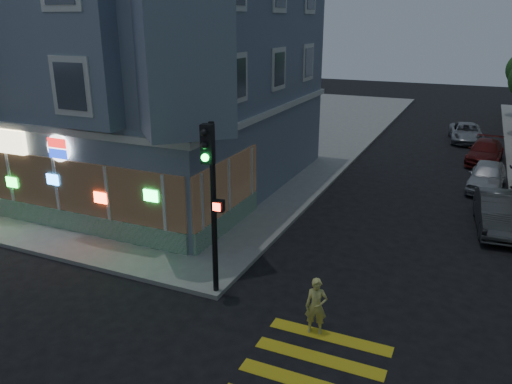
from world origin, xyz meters
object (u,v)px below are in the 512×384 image
Objects in this scene: parked_car_c at (485,152)px; parked_car_d at (466,133)px; parked_car_a at (487,176)px; parked_car_b at (499,212)px; running_child at (316,306)px; traffic_signal at (211,182)px.

parked_car_c is 0.99× the size of parked_car_d.
parked_car_c is (-0.14, 5.20, -0.04)m from parked_car_a.
parked_car_a is 5.20m from parked_car_c.
parked_car_b is at bearing -81.34° from parked_car_c.
parked_car_d is at bearing 90.87° from parked_car_b.
parked_car_c is 5.35m from parked_car_d.
running_child is 0.36× the size of parked_car_b.
traffic_signal reaches higher than parked_car_d.
traffic_signal is at bearing -136.30° from parked_car_b.
running_child is at bearing -120.73° from parked_car_b.
running_child is at bearing -17.27° from traffic_signal.
parked_car_b is 10.42m from parked_car_c.
parked_car_d is at bearing 71.71° from running_child.
parked_car_a is 5.22m from parked_car_b.
running_child is 4.32m from traffic_signal.
traffic_signal reaches higher than parked_car_a.
parked_car_a reaches higher than parked_car_c.
running_child is 15.14m from parked_car_a.
running_child is at bearing -95.41° from parked_car_c.
parked_car_a is at bearing 62.53° from running_child.
traffic_signal is at bearing -104.61° from parked_car_c.
parked_car_d is at bearing 108.76° from parked_car_c.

